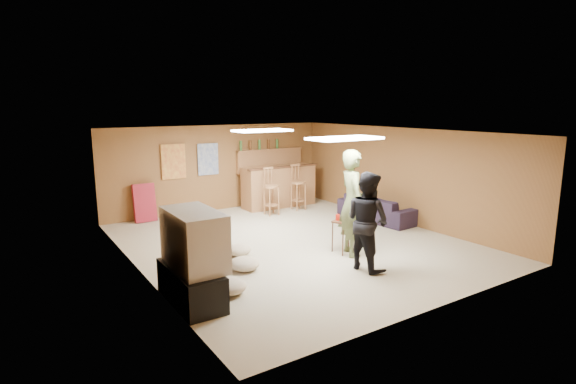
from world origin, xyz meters
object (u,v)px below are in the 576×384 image
bar_counter (279,186)px  sofa (377,208)px  person_olive (352,203)px  tv_body (194,239)px  tray_table (346,236)px  person_black (367,221)px

bar_counter → sofa: size_ratio=1.01×
person_olive → tv_body: bearing=117.0°
tv_body → bar_counter: (4.15, 4.45, -0.35)m
bar_counter → tray_table: bar_counter is taller
person_black → sofa: size_ratio=0.83×
tv_body → person_olive: (3.15, 0.34, 0.07)m
bar_counter → person_black: (-1.28, -4.80, 0.27)m
tray_table → bar_counter: bearing=75.8°
person_black → person_olive: bearing=-25.5°
bar_counter → person_olive: person_olive is taller
bar_counter → sofa: (1.19, -2.54, -0.26)m
person_olive → person_black: 0.76m
sofa → tray_table: bearing=119.4°
bar_counter → person_olive: 4.25m
person_black → tray_table: size_ratio=2.66×
person_black → tray_table: 1.02m
sofa → tray_table: tray_table is taller
bar_counter → tray_table: (-1.01, -3.97, -0.24)m
tv_body → person_black: bearing=-7.0°
person_black → tray_table: person_black is taller
tv_body → person_black: (2.87, -0.35, -0.08)m
person_olive → sofa: person_olive is taller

